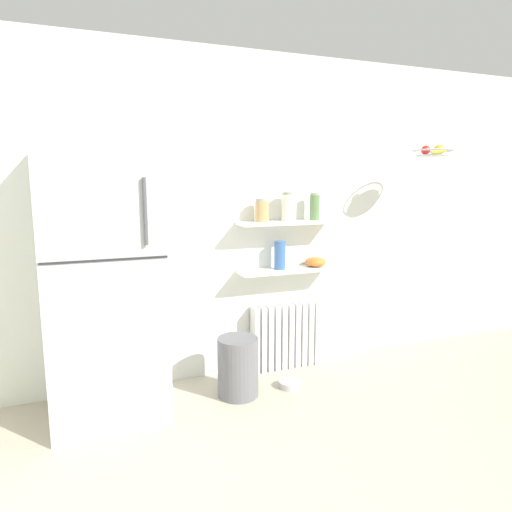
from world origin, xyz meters
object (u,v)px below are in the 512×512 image
object	(u,v)px
vase	(280,255)
hanging_fruit_basket	(434,151)
shelf_bowl	(316,262)
pet_food_bowl	(290,384)
radiator	(286,336)
storage_jar_2	(315,207)
refrigerator	(105,283)
storage_jar_0	(262,211)
trash_bin	(238,367)
storage_jar_1	(289,207)

from	to	relation	value
vase	hanging_fruit_basket	xyz separation A→B (m)	(1.22, -0.34, 0.84)
shelf_bowl	pet_food_bowl	bearing A→B (deg)	-139.07
vase	radiator	bearing A→B (deg)	21.60
storage_jar_2	shelf_bowl	size ratio (longest dim) A/B	1.27
refrigerator	vase	bearing A→B (deg)	9.71
storage_jar_0	pet_food_bowl	xyz separation A→B (m)	(0.11, -0.34, -1.34)
storage_jar_0	storage_jar_2	bearing A→B (deg)	0.00
storage_jar_2	shelf_bowl	distance (m)	0.47
trash_bin	radiator	bearing A→B (deg)	31.88
storage_jar_2	pet_food_bowl	distance (m)	1.45
radiator	shelf_bowl	world-z (taller)	shelf_bowl
radiator	trash_bin	size ratio (longest dim) A/B	1.36
storage_jar_0	hanging_fruit_basket	xyz separation A→B (m)	(1.38, -0.34, 0.47)
refrigerator	storage_jar_2	distance (m)	1.77
storage_jar_2	trash_bin	distance (m)	1.44
refrigerator	storage_jar_2	world-z (taller)	refrigerator
radiator	storage_jar_2	bearing A→B (deg)	-7.23
radiator	hanging_fruit_basket	bearing A→B (deg)	-17.73
vase	hanging_fruit_basket	distance (m)	1.52
trash_bin	storage_jar_0	bearing A→B (deg)	44.80
storage_jar_1	shelf_bowl	distance (m)	0.54
vase	trash_bin	xyz separation A→B (m)	(-0.48, -0.31, -0.77)
storage_jar_1	refrigerator	bearing A→B (deg)	-170.79
pet_food_bowl	hanging_fruit_basket	world-z (taller)	hanging_fruit_basket
refrigerator	storage_jar_1	bearing A→B (deg)	9.21
storage_jar_2	shelf_bowl	bearing A→B (deg)	0.00
refrigerator	storage_jar_1	distance (m)	1.55
radiator	shelf_bowl	xyz separation A→B (m)	(0.26, -0.03, 0.63)
radiator	storage_jar_0	bearing A→B (deg)	-172.77
radiator	vase	world-z (taller)	vase
pet_food_bowl	hanging_fruit_basket	bearing A→B (deg)	0.05
storage_jar_0	radiator	bearing A→B (deg)	7.23
hanging_fruit_basket	pet_food_bowl	bearing A→B (deg)	-179.95
storage_jar_2	shelf_bowl	world-z (taller)	storage_jar_2
storage_jar_1	shelf_bowl	size ratio (longest dim) A/B	1.31
storage_jar_0	refrigerator	bearing A→B (deg)	-169.04
radiator	pet_food_bowl	bearing A→B (deg)	-109.58
storage_jar_0	storage_jar_2	xyz separation A→B (m)	(0.47, 0.00, 0.02)
refrigerator	shelf_bowl	world-z (taller)	refrigerator
vase	hanging_fruit_basket	bearing A→B (deg)	-15.39
radiator	storage_jar_2	distance (m)	1.13
shelf_bowl	trash_bin	distance (m)	1.11
trash_bin	storage_jar_2	bearing A→B (deg)	21.68
storage_jar_0	trash_bin	xyz separation A→B (m)	(-0.32, -0.31, -1.14)
refrigerator	trash_bin	bearing A→B (deg)	-4.84
refrigerator	hanging_fruit_basket	world-z (taller)	hanging_fruit_basket
radiator	trash_bin	bearing A→B (deg)	-148.12
shelf_bowl	trash_bin	xyz separation A→B (m)	(-0.81, -0.31, -0.69)
pet_food_bowl	shelf_bowl	bearing A→B (deg)	40.93
storage_jar_0	pet_food_bowl	size ratio (longest dim) A/B	1.05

